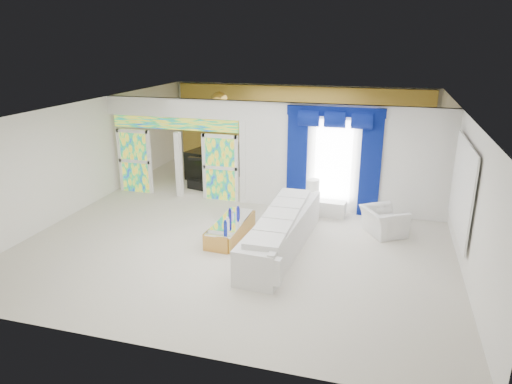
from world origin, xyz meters
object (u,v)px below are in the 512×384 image
(white_sofa, at_px, (282,233))
(armchair, at_px, (383,221))
(console_table, at_px, (323,207))
(coffee_table, at_px, (231,230))
(grand_piano, at_px, (218,162))

(white_sofa, xyz_separation_m, armchair, (2.24, 1.56, -0.06))
(console_table, relative_size, armchair, 1.23)
(coffee_table, bearing_deg, white_sofa, -12.53)
(coffee_table, height_order, grand_piano, grand_piano)
(console_table, height_order, grand_piano, grand_piano)
(console_table, bearing_deg, armchair, -29.08)
(console_table, bearing_deg, white_sofa, -103.62)
(white_sofa, bearing_deg, coffee_table, 171.25)
(white_sofa, distance_m, coffee_table, 1.39)
(grand_piano, bearing_deg, white_sofa, -42.37)
(coffee_table, relative_size, grand_piano, 0.96)
(coffee_table, distance_m, console_table, 2.92)
(coffee_table, xyz_separation_m, grand_piano, (-2.18, 4.97, 0.28))
(grand_piano, bearing_deg, console_table, -20.33)
(white_sofa, xyz_separation_m, coffee_table, (-1.35, 0.30, -0.18))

